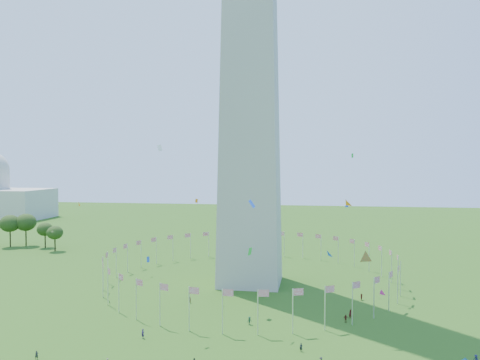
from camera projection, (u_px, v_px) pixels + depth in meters
name	position (u px, v px, depth m)	size (l,w,h in m)	color
ground	(211.00, 355.00, 82.34)	(600.00, 600.00, 0.00)	#244D12
flag_ring	(250.00, 267.00, 131.51)	(80.24, 80.24, 9.00)	silver
crowd	(285.00, 350.00, 82.44)	(74.80, 73.59, 1.94)	#541316
kites_aloft	(302.00, 228.00, 99.92)	(107.54, 72.10, 39.01)	orange
tree_line_west	(2.00, 232.00, 188.97)	(55.55, 15.97, 12.89)	#314E1A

